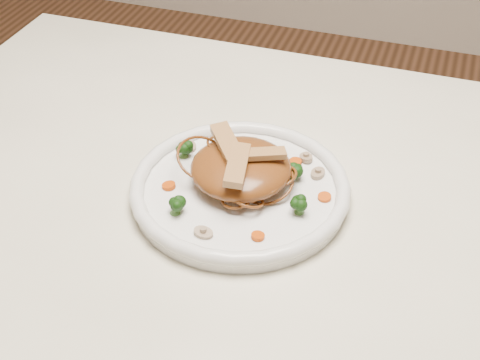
% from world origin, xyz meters
% --- Properties ---
extents(table, '(1.20, 0.80, 0.75)m').
position_xyz_m(table, '(0.00, 0.00, 0.65)').
color(table, white).
rests_on(table, ground).
extents(plate, '(0.37, 0.37, 0.02)m').
position_xyz_m(plate, '(-0.03, -0.02, 0.76)').
color(plate, white).
rests_on(plate, table).
extents(noodle_mound, '(0.15, 0.15, 0.04)m').
position_xyz_m(noodle_mound, '(-0.04, -0.01, 0.79)').
color(noodle_mound, brown).
rests_on(noodle_mound, plate).
extents(chicken_a, '(0.06, 0.04, 0.01)m').
position_xyz_m(chicken_a, '(-0.00, -0.01, 0.82)').
color(chicken_a, tan).
rests_on(chicken_a, noodle_mound).
extents(chicken_b, '(0.07, 0.08, 0.01)m').
position_xyz_m(chicken_b, '(-0.06, -0.00, 0.82)').
color(chicken_b, tan).
rests_on(chicken_b, noodle_mound).
extents(chicken_c, '(0.04, 0.08, 0.01)m').
position_xyz_m(chicken_c, '(-0.03, -0.04, 0.82)').
color(chicken_c, tan).
rests_on(chicken_c, noodle_mound).
extents(broccoli_0, '(0.03, 0.03, 0.03)m').
position_xyz_m(broccoli_0, '(0.03, 0.02, 0.78)').
color(broccoli_0, black).
rests_on(broccoli_0, plate).
extents(broccoli_1, '(0.03, 0.03, 0.03)m').
position_xyz_m(broccoli_1, '(-0.13, 0.02, 0.78)').
color(broccoli_1, black).
rests_on(broccoli_1, plate).
extents(broccoli_2, '(0.03, 0.03, 0.03)m').
position_xyz_m(broccoli_2, '(-0.10, -0.10, 0.78)').
color(broccoli_2, black).
rests_on(broccoli_2, plate).
extents(broccoli_3, '(0.04, 0.04, 0.03)m').
position_xyz_m(broccoli_3, '(0.06, -0.05, 0.78)').
color(broccoli_3, black).
rests_on(broccoli_3, plate).
extents(carrot_0, '(0.02, 0.02, 0.00)m').
position_xyz_m(carrot_0, '(0.02, 0.05, 0.77)').
color(carrot_0, '#BF3E07').
rests_on(carrot_0, plate).
extents(carrot_1, '(0.02, 0.02, 0.00)m').
position_xyz_m(carrot_1, '(-0.12, -0.05, 0.77)').
color(carrot_1, '#BF3E07').
rests_on(carrot_1, plate).
extents(carrot_2, '(0.02, 0.02, 0.00)m').
position_xyz_m(carrot_2, '(0.08, -0.01, 0.77)').
color(carrot_2, '#BF3E07').
rests_on(carrot_2, plate).
extents(carrot_3, '(0.02, 0.02, 0.00)m').
position_xyz_m(carrot_3, '(-0.07, 0.07, 0.77)').
color(carrot_3, '#BF3E07').
rests_on(carrot_3, plate).
extents(carrot_4, '(0.02, 0.02, 0.00)m').
position_xyz_m(carrot_4, '(0.02, -0.11, 0.77)').
color(carrot_4, '#BF3E07').
rests_on(carrot_4, plate).
extents(mushroom_0, '(0.03, 0.03, 0.01)m').
position_xyz_m(mushroom_0, '(-0.05, -0.13, 0.77)').
color(mushroom_0, tan).
rests_on(mushroom_0, plate).
extents(mushroom_1, '(0.03, 0.03, 0.01)m').
position_xyz_m(mushroom_1, '(0.06, 0.04, 0.77)').
color(mushroom_1, tan).
rests_on(mushroom_1, plate).
extents(mushroom_2, '(0.03, 0.03, 0.01)m').
position_xyz_m(mushroom_2, '(-0.13, 0.04, 0.77)').
color(mushroom_2, tan).
rests_on(mushroom_2, plate).
extents(mushroom_3, '(0.04, 0.04, 0.01)m').
position_xyz_m(mushroom_3, '(0.04, 0.07, 0.77)').
color(mushroom_3, tan).
rests_on(mushroom_3, plate).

